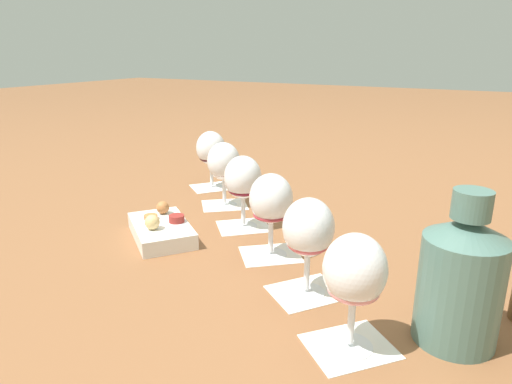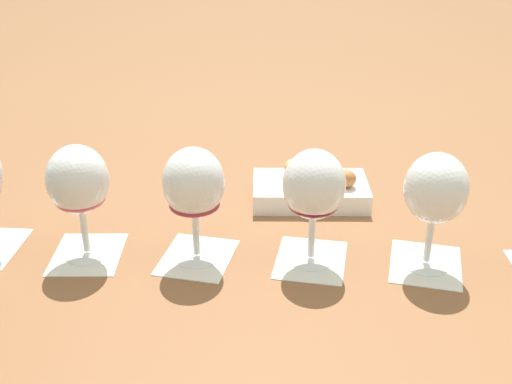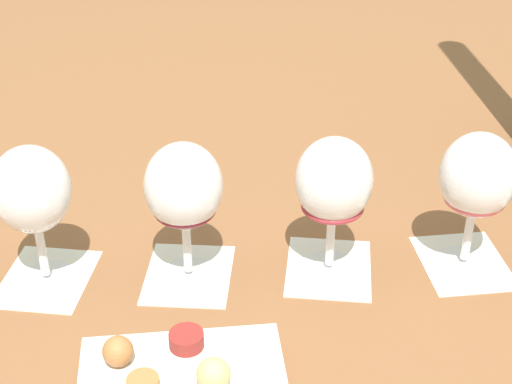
{
  "view_description": "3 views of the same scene",
  "coord_description": "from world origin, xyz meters",
  "px_view_note": "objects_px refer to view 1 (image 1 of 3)",
  "views": [
    {
      "loc": [
        -0.42,
        0.76,
        0.37
      ],
      "look_at": [
        -0.0,
        0.0,
        0.1
      ],
      "focal_mm": 32.0,
      "sensor_mm": 36.0,
      "label": 1
    },
    {
      "loc": [
        -0.45,
        -0.58,
        0.46
      ],
      "look_at": [
        -0.0,
        0.0,
        0.1
      ],
      "focal_mm": 45.0,
      "sensor_mm": 36.0,
      "label": 2
    },
    {
      "loc": [
        0.48,
        0.49,
        0.52
      ],
      "look_at": [
        -0.0,
        0.0,
        0.1
      ],
      "focal_mm": 55.0,
      "sensor_mm": 36.0,
      "label": 3
    }
  ],
  "objects_px": {
    "wine_glass_1": "(308,232)",
    "wine_glass_3": "(243,181)",
    "wine_glass_2": "(271,202)",
    "snack_dish": "(161,229)",
    "wine_glass_5": "(211,151)",
    "ceramic_vase": "(461,278)",
    "wine_glass_0": "(355,275)",
    "wine_glass_4": "(224,164)"
  },
  "relations": [
    {
      "from": "wine_glass_0",
      "to": "wine_glass_2",
      "type": "distance_m",
      "value": 0.3
    },
    {
      "from": "wine_glass_4",
      "to": "snack_dish",
      "type": "height_order",
      "value": "wine_glass_4"
    },
    {
      "from": "wine_glass_5",
      "to": "wine_glass_1",
      "type": "bearing_deg",
      "value": 138.2
    },
    {
      "from": "wine_glass_0",
      "to": "ceramic_vase",
      "type": "xyz_separation_m",
      "value": [
        -0.12,
        -0.08,
        -0.01
      ]
    },
    {
      "from": "wine_glass_4",
      "to": "wine_glass_5",
      "type": "xyz_separation_m",
      "value": [
        0.11,
        -0.11,
        0.0
      ]
    },
    {
      "from": "wine_glass_2",
      "to": "wine_glass_3",
      "type": "relative_size",
      "value": 1.0
    },
    {
      "from": "wine_glass_0",
      "to": "wine_glass_4",
      "type": "xyz_separation_m",
      "value": [
        0.45,
        -0.4,
        -0.0
      ]
    },
    {
      "from": "wine_glass_3",
      "to": "wine_glass_4",
      "type": "height_order",
      "value": "same"
    },
    {
      "from": "wine_glass_1",
      "to": "wine_glass_5",
      "type": "relative_size",
      "value": 1.0
    },
    {
      "from": "wine_glass_2",
      "to": "snack_dish",
      "type": "height_order",
      "value": "wine_glass_2"
    },
    {
      "from": "wine_glass_1",
      "to": "wine_glass_5",
      "type": "xyz_separation_m",
      "value": [
        0.46,
        -0.41,
        -0.0
      ]
    },
    {
      "from": "wine_glass_5",
      "to": "snack_dish",
      "type": "xyz_separation_m",
      "value": [
        -0.11,
        0.35,
        -0.09
      ]
    },
    {
      "from": "wine_glass_3",
      "to": "wine_glass_5",
      "type": "bearing_deg",
      "value": -43.24
    },
    {
      "from": "wine_glass_1",
      "to": "wine_glass_0",
      "type": "bearing_deg",
      "value": 135.69
    },
    {
      "from": "wine_glass_1",
      "to": "ceramic_vase",
      "type": "bearing_deg",
      "value": 175.36
    },
    {
      "from": "snack_dish",
      "to": "wine_glass_3",
      "type": "bearing_deg",
      "value": -131.82
    },
    {
      "from": "wine_glass_0",
      "to": "snack_dish",
      "type": "distance_m",
      "value": 0.49
    },
    {
      "from": "wine_glass_5",
      "to": "snack_dish",
      "type": "bearing_deg",
      "value": 107.46
    },
    {
      "from": "wine_glass_1",
      "to": "wine_glass_5",
      "type": "height_order",
      "value": "same"
    },
    {
      "from": "wine_glass_5",
      "to": "ceramic_vase",
      "type": "distance_m",
      "value": 0.8
    },
    {
      "from": "wine_glass_2",
      "to": "wine_glass_4",
      "type": "distance_m",
      "value": 0.31
    },
    {
      "from": "wine_glass_5",
      "to": "ceramic_vase",
      "type": "xyz_separation_m",
      "value": [
        -0.68,
        0.43,
        -0.01
      ]
    },
    {
      "from": "wine_glass_3",
      "to": "wine_glass_5",
      "type": "distance_m",
      "value": 0.31
    },
    {
      "from": "wine_glass_1",
      "to": "wine_glass_3",
      "type": "relative_size",
      "value": 1.0
    },
    {
      "from": "wine_glass_2",
      "to": "ceramic_vase",
      "type": "distance_m",
      "value": 0.35
    },
    {
      "from": "wine_glass_2",
      "to": "wine_glass_4",
      "type": "height_order",
      "value": "same"
    },
    {
      "from": "ceramic_vase",
      "to": "snack_dish",
      "type": "relative_size",
      "value": 1.01
    },
    {
      "from": "ceramic_vase",
      "to": "wine_glass_1",
      "type": "bearing_deg",
      "value": -4.64
    },
    {
      "from": "wine_glass_3",
      "to": "wine_glass_5",
      "type": "xyz_separation_m",
      "value": [
        0.23,
        -0.21,
        -0.0
      ]
    },
    {
      "from": "wine_glass_4",
      "to": "ceramic_vase",
      "type": "distance_m",
      "value": 0.65
    },
    {
      "from": "wine_glass_0",
      "to": "wine_glass_5",
      "type": "distance_m",
      "value": 0.76
    },
    {
      "from": "wine_glass_2",
      "to": "ceramic_vase",
      "type": "bearing_deg",
      "value": 160.91
    },
    {
      "from": "wine_glass_0",
      "to": "ceramic_vase",
      "type": "bearing_deg",
      "value": -144.07
    },
    {
      "from": "wine_glass_1",
      "to": "wine_glass_2",
      "type": "height_order",
      "value": "same"
    },
    {
      "from": "wine_glass_4",
      "to": "wine_glass_0",
      "type": "bearing_deg",
      "value": 138.35
    },
    {
      "from": "wine_glass_4",
      "to": "snack_dish",
      "type": "relative_size",
      "value": 0.76
    },
    {
      "from": "wine_glass_0",
      "to": "ceramic_vase",
      "type": "distance_m",
      "value": 0.14
    },
    {
      "from": "wine_glass_0",
      "to": "wine_glass_2",
      "type": "bearing_deg",
      "value": -42.44
    },
    {
      "from": "wine_glass_0",
      "to": "snack_dish",
      "type": "relative_size",
      "value": 0.76
    },
    {
      "from": "ceramic_vase",
      "to": "snack_dish",
      "type": "xyz_separation_m",
      "value": [
        0.57,
        -0.08,
        -0.07
      ]
    },
    {
      "from": "wine_glass_1",
      "to": "wine_glass_4",
      "type": "height_order",
      "value": "same"
    },
    {
      "from": "ceramic_vase",
      "to": "snack_dish",
      "type": "distance_m",
      "value": 0.58
    }
  ]
}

